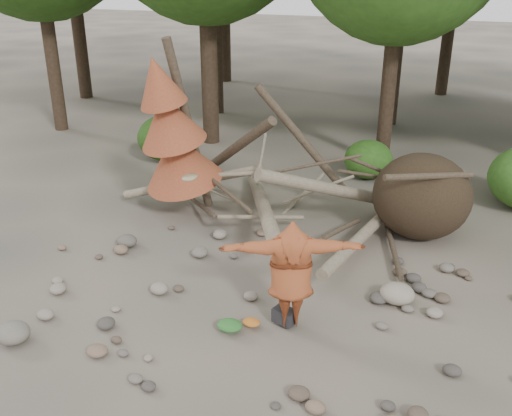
% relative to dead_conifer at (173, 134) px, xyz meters
% --- Properties ---
extents(ground, '(120.00, 120.00, 0.00)m').
position_rel_dead_conifer_xyz_m(ground, '(3.12, -3.37, -2.11)').
color(ground, '#514C44').
rests_on(ground, ground).
extents(deadfall_pile, '(8.55, 5.24, 3.30)m').
position_rel_dead_conifer_xyz_m(deadfall_pile, '(5.13, 0.87, -1.16)').
color(deadfall_pile, '#332619').
rests_on(deadfall_pile, ground).
extents(dead_conifer, '(2.06, 2.16, 4.35)m').
position_rel_dead_conifer_xyz_m(dead_conifer, '(0.00, 0.00, 0.00)').
color(dead_conifer, '#4C3F30').
rests_on(dead_conifer, ground).
extents(bush_left, '(1.80, 1.80, 1.44)m').
position_rel_dead_conifer_xyz_m(bush_left, '(-2.38, 3.83, -1.39)').
color(bush_left, '#254E14').
rests_on(bush_left, ground).
extents(bush_mid, '(1.40, 1.40, 1.12)m').
position_rel_dead_conifer_xyz_m(bush_mid, '(3.92, 4.43, -1.55)').
color(bush_mid, '#31621C').
rests_on(bush_mid, ground).
extents(frisbee_thrower, '(3.49, 1.49, 2.26)m').
position_rel_dead_conifer_xyz_m(frisbee_thrower, '(4.02, -3.49, -1.06)').
color(frisbee_thrower, '#954321').
rests_on(frisbee_thrower, ground).
extents(backpack, '(0.44, 0.36, 0.26)m').
position_rel_dead_conifer_xyz_m(backpack, '(3.92, -3.49, -1.98)').
color(backpack, black).
rests_on(backpack, ground).
extents(cloth_green, '(0.44, 0.37, 0.17)m').
position_rel_dead_conifer_xyz_m(cloth_green, '(3.11, -4.01, -2.03)').
color(cloth_green, '#2B6629').
rests_on(cloth_green, ground).
extents(cloth_orange, '(0.31, 0.26, 0.11)m').
position_rel_dead_conifer_xyz_m(cloth_orange, '(3.41, -3.76, -2.05)').
color(cloth_orange, '#B8631F').
rests_on(cloth_orange, ground).
extents(boulder_front_left, '(0.59, 0.53, 0.35)m').
position_rel_dead_conifer_xyz_m(boulder_front_left, '(-0.16, -5.53, -1.93)').
color(boulder_front_left, slate).
rests_on(boulder_front_left, ground).
extents(boulder_mid_right, '(0.64, 0.57, 0.38)m').
position_rel_dead_conifer_xyz_m(boulder_mid_right, '(5.66, -2.07, -1.92)').
color(boulder_mid_right, gray).
rests_on(boulder_mid_right, ground).
extents(boulder_mid_left, '(0.46, 0.41, 0.28)m').
position_rel_dead_conifer_xyz_m(boulder_mid_left, '(-0.28, -1.87, -1.97)').
color(boulder_mid_left, '#5C564D').
rests_on(boulder_mid_left, ground).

